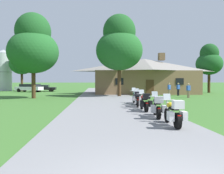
{
  "coord_description": "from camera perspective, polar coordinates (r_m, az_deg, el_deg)",
  "views": [
    {
      "loc": [
        -1.12,
        -3.57,
        1.93
      ],
      "look_at": [
        0.69,
        23.06,
        1.23
      ],
      "focal_mm": 37.12,
      "sensor_mm": 36.0,
      "label": 1
    }
  ],
  "objects": [
    {
      "name": "bystander_blue_shirt_by_tree",
      "position": [
        27.72,
        18.31,
        -0.64
      ],
      "size": [
        0.54,
        0.3,
        1.67
      ],
      "rotation": [
        0.0,
        0.0,
        3.38
      ],
      "color": "#75664C",
      "rests_on": "ground"
    },
    {
      "name": "motorcycle_yellow_nearest_to_camera",
      "position": [
        9.85,
        14.98,
        -6.27
      ],
      "size": [
        0.73,
        2.08,
        1.3
      ],
      "rotation": [
        0.0,
        0.0,
        -0.03
      ],
      "color": "black",
      "rests_on": "asphalt_driveway"
    },
    {
      "name": "tree_left_near",
      "position": [
        27.36,
        -18.83,
        9.54
      ],
      "size": [
        5.56,
        5.56,
        9.44
      ],
      "color": "#422D19",
      "rests_on": "ground"
    },
    {
      "name": "motorcycle_green_farthest_in_row",
      "position": [
        18.98,
        5.91,
        -2.5
      ],
      "size": [
        0.73,
        2.08,
        1.3
      ],
      "rotation": [
        0.0,
        0.0,
        0.02
      ],
      "color": "black",
      "rests_on": "asphalt_driveway"
    },
    {
      "name": "ground_plane",
      "position": [
        23.68,
        -1.15,
        -3.17
      ],
      "size": [
        500.0,
        500.0,
        0.0
      ],
      "primitive_type": "plane",
      "color": "#386628"
    },
    {
      "name": "stone_lodge",
      "position": [
        35.66,
        7.92,
        2.76
      ],
      "size": [
        15.79,
        8.04,
        6.19
      ],
      "color": "brown",
      "rests_on": "ground"
    },
    {
      "name": "motorcycle_black_second_in_row",
      "position": [
        12.0,
        11.09,
        -4.86
      ],
      "size": [
        0.88,
        2.08,
        1.3
      ],
      "rotation": [
        0.0,
        0.0,
        -0.13
      ],
      "color": "black",
      "rests_on": "asphalt_driveway"
    },
    {
      "name": "bystander_blue_shirt_beside_signpost",
      "position": [
        30.44,
        13.9,
        -0.39
      ],
      "size": [
        0.48,
        0.38,
        1.69
      ],
      "rotation": [
        0.0,
        0.0,
        0.56
      ],
      "color": "#75664C",
      "rests_on": "ground"
    },
    {
      "name": "tree_left_far",
      "position": [
        47.12,
        -21.35,
        5.94
      ],
      "size": [
        4.57,
        4.57,
        8.67
      ],
      "color": "#422D19",
      "rests_on": "ground"
    },
    {
      "name": "motorcycle_red_third_in_row",
      "position": [
        14.53,
        8.05,
        -3.74
      ],
      "size": [
        0.72,
        2.08,
        1.3
      ],
      "rotation": [
        0.0,
        0.0,
        -0.0
      ],
      "color": "black",
      "rests_on": "asphalt_driveway"
    },
    {
      "name": "asphalt_driveway",
      "position": [
        21.69,
        -0.9,
        -3.52
      ],
      "size": [
        6.4,
        80.0,
        0.06
      ],
      "primitive_type": "cube",
      "color": "slate",
      "rests_on": "ground"
    },
    {
      "name": "tree_by_lodge_front",
      "position": [
        28.78,
        1.8,
        10.29
      ],
      "size": [
        5.71,
        5.71,
        10.07
      ],
      "color": "#422D19",
      "rests_on": "ground"
    },
    {
      "name": "tree_right_of_lodge",
      "position": [
        41.13,
        22.82,
        5.96
      ],
      "size": [
        4.24,
        4.24,
        8.01
      ],
      "color": "#422D19",
      "rests_on": "ground"
    },
    {
      "name": "parked_white_suv_far_left",
      "position": [
        42.86,
        -19.7,
        -0.12
      ],
      "size": [
        4.93,
        3.08,
        1.4
      ],
      "rotation": [
        0.0,
        0.0,
        1.28
      ],
      "color": "silver",
      "rests_on": "ground"
    },
    {
      "name": "metal_silo_distant",
      "position": [
        50.45,
        -25.14,
        3.77
      ],
      "size": [
        3.13,
        3.13,
        8.09
      ],
      "color": "#B2B7BC",
      "rests_on": "ground"
    },
    {
      "name": "motorcycle_orange_fourth_in_row",
      "position": [
        17.02,
        6.23,
        -2.93
      ],
      "size": [
        0.74,
        2.08,
        1.3
      ],
      "rotation": [
        0.0,
        0.0,
        -0.13
      ],
      "color": "black",
      "rests_on": "asphalt_driveway"
    },
    {
      "name": "parked_black_sedan_far_left",
      "position": [
        43.64,
        -16.43,
        -0.24
      ],
      "size": [
        4.27,
        2.04,
        1.2
      ],
      "rotation": [
        0.0,
        0.0,
        1.61
      ],
      "color": "black",
      "rests_on": "ground"
    },
    {
      "name": "bystander_blue_shirt_near_lodge",
      "position": [
        31.47,
        15.99,
        -0.34
      ],
      "size": [
        0.53,
        0.32,
        1.69
      ],
      "rotation": [
        0.0,
        0.0,
        0.32
      ],
      "color": "black",
      "rests_on": "ground"
    }
  ]
}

